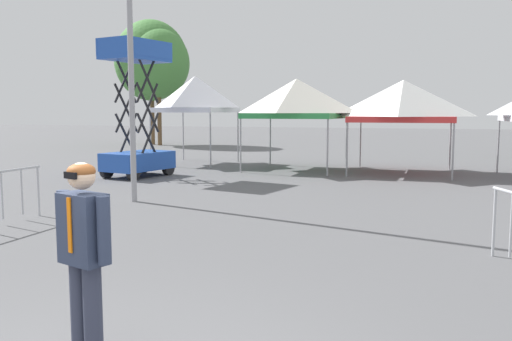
{
  "coord_description": "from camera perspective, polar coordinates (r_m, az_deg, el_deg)",
  "views": [
    {
      "loc": [
        2.39,
        -3.34,
        2.2
      ],
      "look_at": [
        -0.19,
        4.37,
        1.3
      ],
      "focal_mm": 37.39,
      "sensor_mm": 36.0,
      "label": 1
    }
  ],
  "objects": [
    {
      "name": "person_foreground",
      "position": [
        4.78,
        -17.92,
        -8.11
      ],
      "size": [
        0.62,
        0.36,
        1.78
      ],
      "color": "#33384C",
      "rests_on": "ground"
    },
    {
      "name": "canopy_tent_behind_center",
      "position": [
        22.81,
        -6.51,
        8.1
      ],
      "size": [
        3.01,
        3.01,
        3.7
      ],
      "color": "#9E9EA3",
      "rests_on": "ground"
    },
    {
      "name": "tree_behind_tents_center",
      "position": [
        36.88,
        -11.14,
        11.46
      ],
      "size": [
        4.85,
        4.85,
        8.27
      ],
      "color": "brown",
      "rests_on": "ground"
    },
    {
      "name": "canopy_tent_center",
      "position": [
        19.85,
        15.45,
        7.18
      ],
      "size": [
        3.56,
        3.56,
        3.33
      ],
      "color": "#9E9EA3",
      "rests_on": "ground"
    },
    {
      "name": "crowd_barrier_near_person",
      "position": [
        11.41,
        -25.57,
        -1.59
      ],
      "size": [
        0.06,
        2.1,
        1.08
      ],
      "color": "#B7BABF",
      "rests_on": "ground"
    },
    {
      "name": "scissor_lift",
      "position": [
        18.48,
        -12.57,
        3.49
      ],
      "size": [
        1.85,
        2.54,
        4.55
      ],
      "color": "black",
      "rests_on": "ground"
    },
    {
      "name": "tree_behind_tents_right",
      "position": [
        35.86,
        -10.4,
        11.21
      ],
      "size": [
        4.05,
        4.05,
        7.58
      ],
      "color": "brown",
      "rests_on": "ground"
    },
    {
      "name": "canopy_tent_far_left",
      "position": [
        20.29,
        4.34,
        7.68
      ],
      "size": [
        3.53,
        3.53,
        3.44
      ],
      "color": "#9E9EA3",
      "rests_on": "ground"
    }
  ]
}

